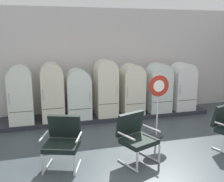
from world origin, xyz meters
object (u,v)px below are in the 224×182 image
(refrigerator_2, at_px, (78,92))
(sign_stand, at_px, (158,106))
(refrigerator_5, at_px, (159,86))
(refrigerator_1, at_px, (52,90))
(refrigerator_0, at_px, (20,93))
(armchair_left, at_px, (63,139))
(refrigerator_4, at_px, (132,87))
(refrigerator_6, at_px, (182,85))
(armchair_center, at_px, (136,135))
(refrigerator_3, at_px, (106,86))

(refrigerator_2, height_order, sign_stand, sign_stand)
(refrigerator_5, bearing_deg, refrigerator_1, 179.39)
(refrigerator_0, height_order, armchair_left, refrigerator_0)
(refrigerator_4, height_order, sign_stand, refrigerator_4)
(refrigerator_6, relative_size, armchair_center, 1.52)
(refrigerator_5, height_order, refrigerator_6, refrigerator_5)
(refrigerator_1, bearing_deg, armchair_left, -88.94)
(refrigerator_5, bearing_deg, refrigerator_6, 1.23)
(refrigerator_0, relative_size, armchair_center, 1.59)
(armchair_left, bearing_deg, refrigerator_0, 109.19)
(refrigerator_5, relative_size, armchair_center, 1.54)
(refrigerator_2, height_order, refrigerator_5, refrigerator_5)
(refrigerator_5, relative_size, refrigerator_6, 1.01)
(refrigerator_6, bearing_deg, armchair_left, -147.91)
(refrigerator_1, distance_m, refrigerator_6, 3.90)
(refrigerator_0, xyz_separation_m, refrigerator_2, (1.50, -0.01, -0.08))
(refrigerator_2, xyz_separation_m, refrigerator_3, (0.78, -0.00, 0.14))
(refrigerator_0, height_order, refrigerator_1, refrigerator_1)
(refrigerator_0, bearing_deg, sign_stand, -27.29)
(refrigerator_4, height_order, armchair_left, refrigerator_4)
(refrigerator_0, distance_m, refrigerator_2, 1.50)
(refrigerator_5, bearing_deg, refrigerator_3, 179.62)
(refrigerator_4, bearing_deg, armchair_center, -108.28)
(armchair_left, bearing_deg, refrigerator_5, 38.21)
(refrigerator_0, distance_m, refrigerator_6, 4.70)
(refrigerator_6, height_order, sign_stand, refrigerator_6)
(refrigerator_2, xyz_separation_m, refrigerator_4, (1.57, 0.01, 0.05))
(refrigerator_4, relative_size, armchair_left, 1.54)
(refrigerator_1, relative_size, refrigerator_6, 1.08)
(refrigerator_3, relative_size, armchair_center, 1.70)
(refrigerator_4, bearing_deg, armchair_left, -132.43)
(refrigerator_1, height_order, refrigerator_4, refrigerator_1)
(refrigerator_2, bearing_deg, sign_stand, -44.63)
(refrigerator_3, relative_size, refrigerator_4, 1.11)
(refrigerator_0, height_order, refrigerator_6, refrigerator_0)
(refrigerator_2, relative_size, armchair_left, 1.45)
(refrigerator_5, bearing_deg, refrigerator_0, 179.69)
(refrigerator_1, relative_size, refrigerator_2, 1.14)
(refrigerator_0, xyz_separation_m, refrigerator_3, (2.28, -0.01, 0.06))
(refrigerator_4, relative_size, refrigerator_6, 1.01)
(sign_stand, bearing_deg, refrigerator_5, 63.99)
(refrigerator_0, relative_size, refrigerator_2, 1.10)
(refrigerator_0, relative_size, refrigerator_1, 0.97)
(armchair_center, bearing_deg, refrigerator_5, 56.71)
(refrigerator_4, bearing_deg, refrigerator_6, -0.27)
(refrigerator_1, distance_m, refrigerator_4, 2.27)
(refrigerator_1, bearing_deg, refrigerator_2, -1.53)
(refrigerator_3, xyz_separation_m, armchair_center, (-0.08, -2.59, -0.45))
(refrigerator_5, height_order, armchair_center, refrigerator_5)
(refrigerator_0, relative_size, sign_stand, 1.01)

